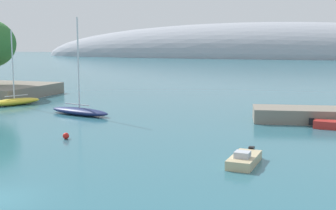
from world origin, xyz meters
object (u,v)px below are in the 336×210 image
at_px(sailboat_yellow_near_shore, 14,101).
at_px(mooring_buoy_red, 66,136).
at_px(sailboat_navy_mid_mooring, 80,110).
at_px(motorboat_sand_alongside_breakwater, 244,159).

xyz_separation_m(sailboat_yellow_near_shore, mooring_buoy_red, (16.77, -15.89, -0.24)).
height_order(sailboat_navy_mid_mooring, motorboat_sand_alongside_breakwater, sailboat_navy_mid_mooring).
xyz_separation_m(sailboat_navy_mid_mooring, motorboat_sand_alongside_breakwater, (20.32, -14.91, -0.15)).
distance_m(sailboat_yellow_near_shore, sailboat_navy_mid_mooring, 12.46).
height_order(sailboat_navy_mid_mooring, mooring_buoy_red, sailboat_navy_mid_mooring).
relative_size(motorboat_sand_alongside_breakwater, mooring_buoy_red, 8.19).
bearing_deg(sailboat_navy_mid_mooring, motorboat_sand_alongside_breakwater, -20.78).
height_order(sailboat_yellow_near_shore, motorboat_sand_alongside_breakwater, sailboat_yellow_near_shore).
bearing_deg(sailboat_yellow_near_shore, mooring_buoy_red, 71.84).
bearing_deg(sailboat_yellow_near_shore, motorboat_sand_alongside_breakwater, 84.27).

